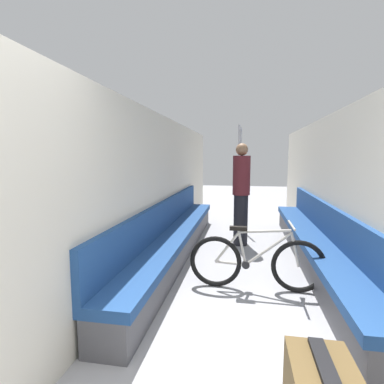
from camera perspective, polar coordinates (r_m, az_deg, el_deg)
wall_left at (r=4.45m, az=-7.09°, el=0.73°), size 0.10×9.56×2.18m
wall_right at (r=4.44m, az=26.61°, el=0.05°), size 0.10×9.56×2.18m
bench_seat_row_left at (r=4.73m, az=-3.28°, el=-8.79°), size 0.46×5.00×0.87m
bench_seat_row_right at (r=4.72m, az=22.43°, el=-9.33°), size 0.46×5.00×0.87m
bicycle at (r=3.66m, az=12.09°, el=-12.94°), size 1.57×0.46×0.80m
grab_pole_near at (r=6.45m, az=9.16°, el=2.22°), size 0.08×0.08×2.16m
grab_pole_far at (r=5.89m, az=8.81°, el=1.80°), size 0.08×0.08×2.16m
passenger_standing at (r=5.28m, az=9.34°, el=-0.19°), size 0.30×0.30×1.78m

